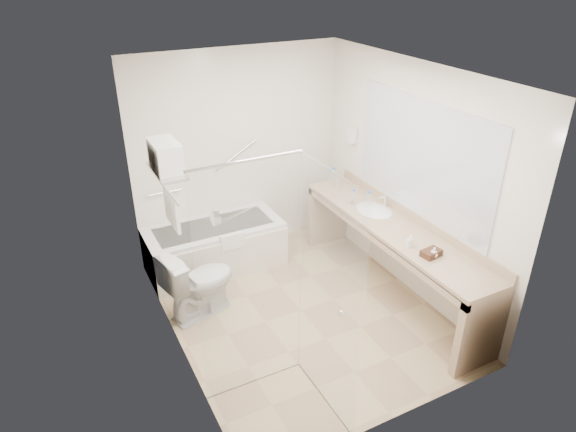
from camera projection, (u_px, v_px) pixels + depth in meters
name	position (u px, v px, depth m)	size (l,w,h in m)	color
floor	(301.00, 310.00, 5.49)	(3.20, 3.20, 0.00)	tan
ceiling	(304.00, 73.00, 4.34)	(2.60, 3.20, 0.10)	silver
wall_back	(239.00, 154.00, 6.17)	(2.60, 0.10, 2.50)	beige
wall_front	(410.00, 294.00, 3.65)	(2.60, 0.10, 2.50)	beige
wall_left	(169.00, 236.00, 4.38)	(0.10, 3.20, 2.50)	beige
wall_right	(410.00, 181.00, 5.44)	(0.10, 3.20, 2.50)	beige
bathtub	(215.00, 246.00, 6.13)	(1.60, 0.73, 0.59)	silver
grab_bar_short	(165.00, 192.00, 5.90)	(0.03, 0.03, 0.40)	silver
grab_bar_long	(236.00, 155.00, 6.12)	(0.03, 0.03, 0.60)	silver
shower_enclosure	(288.00, 289.00, 4.01)	(0.96, 0.91, 2.11)	silver
towel_shelf	(166.00, 165.00, 4.48)	(0.24, 0.55, 0.81)	silver
vanity_counter	(392.00, 243.00, 5.49)	(0.55, 2.70, 0.95)	tan
sink	(374.00, 212.00, 5.73)	(0.40, 0.52, 0.14)	silver
faucet	(385.00, 201.00, 5.74)	(0.03, 0.03, 0.14)	silver
mirror	(422.00, 159.00, 5.18)	(0.02, 2.00, 1.20)	silver
hairdryer_unit	(352.00, 135.00, 6.16)	(0.08, 0.10, 0.18)	silver
toilet	(199.00, 283.00, 5.29)	(0.43, 0.76, 0.75)	silver
amenity_basket	(431.00, 253.00, 4.84)	(0.19, 0.13, 0.06)	#432918
soap_bottle_a	(410.00, 244.00, 5.00)	(0.06, 0.12, 0.06)	silver
soap_bottle_b	(434.00, 254.00, 4.82)	(0.08, 0.10, 0.08)	silver
water_bottle_left	(354.00, 197.00, 5.83)	(0.05, 0.05, 0.17)	silver
water_bottle_mid	(368.00, 201.00, 5.71)	(0.07, 0.07, 0.21)	silver
water_bottle_right	(333.00, 176.00, 6.34)	(0.06, 0.06, 0.20)	silver
drinking_glass_near	(350.00, 201.00, 5.84)	(0.06, 0.06, 0.08)	silver
drinking_glass_far	(337.00, 184.00, 6.24)	(0.08, 0.08, 0.10)	silver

